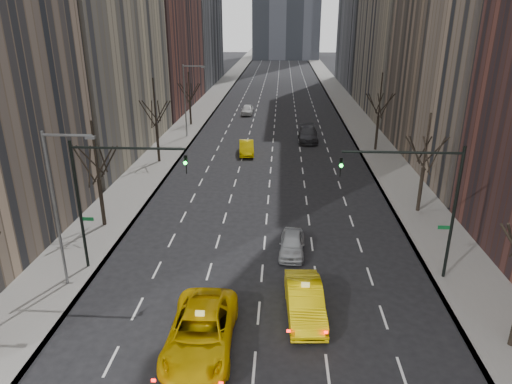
# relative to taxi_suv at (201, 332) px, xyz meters

# --- Properties ---
(sidewalk_left) EXTENTS (4.50, 320.00, 0.15)m
(sidewalk_left) POSITION_rel_taxi_suv_xyz_m (-9.70, 64.86, -0.84)
(sidewalk_left) COLOR slate
(sidewalk_left) RESTS_ON ground
(sidewalk_right) EXTENTS (4.50, 320.00, 0.15)m
(sidewalk_right) POSITION_rel_taxi_suv_xyz_m (14.80, 64.86, -0.84)
(sidewalk_right) COLOR slate
(sidewalk_right) RESTS_ON ground
(tree_lw_b) EXTENTS (3.36, 3.50, 7.82)m
(tree_lw_b) POSITION_rel_taxi_suv_xyz_m (-9.45, 12.86, 2.81)
(tree_lw_b) COLOR black
(tree_lw_b) RESTS_ON ground
(tree_lw_c) EXTENTS (3.36, 3.50, 8.74)m
(tree_lw_c) POSITION_rel_taxi_suv_xyz_m (-9.45, 28.86, 3.13)
(tree_lw_c) COLOR black
(tree_lw_c) RESTS_ON ground
(tree_lw_d) EXTENTS (3.36, 3.50, 7.36)m
(tree_lw_d) POSITION_rel_taxi_suv_xyz_m (-9.45, 46.86, 2.65)
(tree_lw_d) COLOR black
(tree_lw_d) RESTS_ON ground
(tree_rw_b) EXTENTS (3.36, 3.50, 7.82)m
(tree_rw_b) POSITION_rel_taxi_suv_xyz_m (14.55, 16.86, 2.81)
(tree_rw_b) COLOR black
(tree_rw_b) RESTS_ON ground
(tree_rw_c) EXTENTS (3.36, 3.50, 8.74)m
(tree_rw_c) POSITION_rel_taxi_suv_xyz_m (14.55, 34.86, 3.13)
(tree_rw_c) COLOR black
(tree_rw_c) RESTS_ON ground
(traffic_mast_left) EXTENTS (6.69, 0.39, 8.00)m
(traffic_mast_left) POSITION_rel_taxi_suv_xyz_m (-6.56, 6.86, 4.58)
(traffic_mast_left) COLOR black
(traffic_mast_left) RESTS_ON ground
(traffic_mast_right) EXTENTS (6.69, 0.39, 8.00)m
(traffic_mast_right) POSITION_rel_taxi_suv_xyz_m (11.66, 6.86, 4.58)
(traffic_mast_right) COLOR black
(traffic_mast_right) RESTS_ON ground
(streetlight_near) EXTENTS (2.83, 0.22, 9.00)m
(streetlight_near) POSITION_rel_taxi_suv_xyz_m (-8.29, 4.86, 4.71)
(streetlight_near) COLOR slate
(streetlight_near) RESTS_ON ground
(streetlight_far) EXTENTS (2.83, 0.22, 9.00)m
(streetlight_far) POSITION_rel_taxi_suv_xyz_m (-8.29, 39.86, 4.71)
(streetlight_far) COLOR slate
(streetlight_far) RESTS_ON ground
(taxi_suv) EXTENTS (3.10, 6.59, 1.82)m
(taxi_suv) POSITION_rel_taxi_suv_xyz_m (0.00, 0.00, 0.00)
(taxi_suv) COLOR #EDBC05
(taxi_suv) RESTS_ON ground
(taxi_sedan) EXTENTS (2.13, 5.30, 1.71)m
(taxi_sedan) POSITION_rel_taxi_suv_xyz_m (4.93, 2.83, -0.05)
(taxi_sedan) COLOR yellow
(taxi_sedan) RESTS_ON ground
(silver_sedan_ahead) EXTENTS (1.84, 4.09, 1.37)m
(silver_sedan_ahead) POSITION_rel_taxi_suv_xyz_m (4.40, 9.50, -0.23)
(silver_sedan_ahead) COLOR #A4A7AB
(silver_sedan_ahead) RESTS_ON ground
(far_taxi) EXTENTS (2.01, 4.71, 1.51)m
(far_taxi) POSITION_rel_taxi_suv_xyz_m (-0.35, 32.55, -0.16)
(far_taxi) COLOR #E7C404
(far_taxi) RESTS_ON ground
(far_suv_grey) EXTENTS (2.44, 5.88, 1.70)m
(far_suv_grey) POSITION_rel_taxi_suv_xyz_m (6.91, 38.94, -0.06)
(far_suv_grey) COLOR #2A2A2F
(far_suv_grey) RESTS_ON ground
(far_car_white) EXTENTS (1.87, 4.47, 1.51)m
(far_car_white) POSITION_rel_taxi_suv_xyz_m (-1.92, 55.19, -0.15)
(far_car_white) COLOR silver
(far_car_white) RESTS_ON ground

